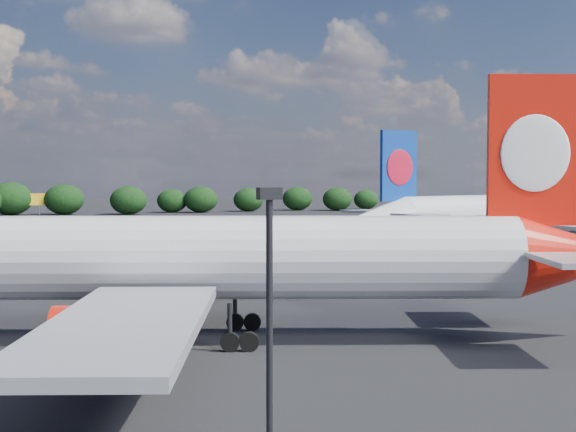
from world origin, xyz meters
name	(u,v)px	position (x,y,z in m)	size (l,w,h in m)	color
qantas_airliner	(227,260)	(13.46, 16.03, 5.08)	(49.65, 47.72, 16.67)	silver
china_southern_airliner	(502,214)	(67.32, 62.74, 4.89)	(49.13, 46.91, 16.06)	silver
apron_lamp_post	(270,377)	(5.55, -14.52, 5.72)	(0.55, 0.30, 10.16)	black
billboard_yellow	(39,200)	(12.00, 182.00, 3.87)	(5.00, 0.30, 5.50)	yellow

